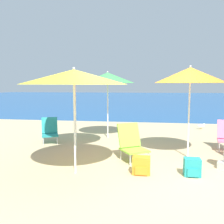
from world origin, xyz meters
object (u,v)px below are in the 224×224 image
Objects in this scene: beach_umbrella_green at (108,78)px; backpack_teal at (192,167)px; beach_umbrella_orange at (190,75)px; beach_umbrella_yellow at (74,77)px; beach_umbrella_pink at (75,78)px; backpack_orange at (141,165)px; beach_chair_lime at (132,143)px; seagull at (201,126)px; beach_chair_teal at (50,130)px.

backpack_teal is (2.07, -3.04, -1.71)m from beach_umbrella_green.
beach_umbrella_yellow is at bearing -148.12° from beach_umbrella_orange.
beach_umbrella_pink is 0.95× the size of beach_umbrella_orange.
beach_umbrella_yellow is 6.07× the size of backpack_teal.
beach_umbrella_orange is 2.10m from backpack_teal.
beach_umbrella_yellow is 2.06m from backpack_orange.
seagull is at bearing 28.60° from beach_chair_lime.
beach_umbrella_orange is 2.66m from beach_umbrella_yellow.
beach_chair_lime is (-1.27, -0.40, -1.48)m from beach_umbrella_orange.
beach_chair_lime is 2.43× the size of backpack_orange.
seagull is (3.29, 5.16, -1.66)m from beach_umbrella_yellow.
beach_umbrella_pink is 6.08× the size of backpack_teal.
beach_umbrella_orange is at bearing 31.88° from beach_umbrella_yellow.
beach_umbrella_yellow reaches higher than backpack_orange.
backpack_orange is at bearing -106.48° from beach_chair_lime.
beach_umbrella_orange is 1.99m from beach_chair_lime.
beach_umbrella_yellow is at bearing -73.68° from beach_umbrella_pink.
beach_chair_lime is at bearing 144.91° from backpack_teal.
beach_umbrella_green is at bearing 140.08° from beach_umbrella_orange.
backpack_teal is at bearing -55.20° from beach_chair_teal.
seagull is at bearing 43.25° from beach_umbrella_pink.
beach_chair_lime is 2.81m from beach_chair_teal.
beach_umbrella_pink is at bearing 139.25° from backpack_orange.
beach_umbrella_yellow is at bearing -91.47° from beach_umbrella_green.
backpack_orange is (1.15, -3.07, -1.71)m from beach_umbrella_green.
beach_umbrella_green is 4.05m from backpack_teal.
beach_umbrella_green is 2.81m from beach_chair_lime.
beach_umbrella_orange is 4.26m from seagull.
beach_chair_lime is at bearing 45.50° from beach_umbrella_yellow.
beach_umbrella_yellow is at bearing -173.17° from backpack_orange.
beach_umbrella_pink is at bearing -109.16° from beach_umbrella_green.
beach_umbrella_green is at bearing 88.53° from beach_umbrella_yellow.
beach_umbrella_yellow is at bearing -122.53° from seagull.
beach_chair_teal is (-1.56, -0.86, -1.52)m from beach_umbrella_green.
beach_umbrella_orange is (2.73, -0.22, 0.06)m from beach_umbrella_pink.
seagull is (3.21, 1.94, -1.73)m from beach_umbrella_green.
beach_umbrella_green is at bearing -148.85° from seagull.
beach_umbrella_pink is at bearing 106.32° from beach_umbrella_yellow.
beach_umbrella_pink is 6.02× the size of backpack_orange.
backpack_teal is (2.63, -1.43, -1.65)m from beach_umbrella_pink.
beach_umbrella_green is 4.13m from seagull.
beach_umbrella_pink reaches higher than backpack_orange.
beach_umbrella_green reaches higher than beach_chair_lime.
beach_umbrella_pink is 7.37× the size of seagull.
beach_chair_teal reaches higher than seagull.
beach_umbrella_orange is at bearing 85.43° from backpack_teal.
backpack_orange is at bearing -112.33° from seagull.
beach_chair_teal is 2.15× the size of backpack_orange.
backpack_teal is (2.16, 0.18, -1.64)m from beach_umbrella_yellow.
beach_chair_teal is at bearing 122.03° from beach_umbrella_yellow.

